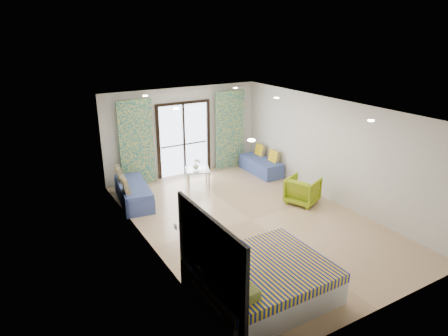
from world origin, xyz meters
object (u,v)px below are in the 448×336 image
armchair (303,189)px  coffee_table (198,171)px  bed (261,281)px  daybed_right (261,165)px  daybed_left (133,193)px

armchair → coffee_table: bearing=10.0°
bed → coffee_table: (1.44, 5.24, 0.08)m
armchair → daybed_right: bearing=-33.2°
daybed_left → coffee_table: (2.08, 0.36, 0.12)m
bed → armchair: 4.14m
bed → armchair: size_ratio=2.88×
bed → armchair: bearing=39.5°
daybed_left → coffee_table: 2.11m
bed → daybed_right: size_ratio=1.35×
bed → armchair: armchair is taller
bed → daybed_left: size_ratio=1.16×
daybed_right → daybed_left: bearing=-176.5°
coffee_table → daybed_right: bearing=-4.6°
bed → daybed_right: bearing=54.6°
bed → daybed_left: 4.93m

